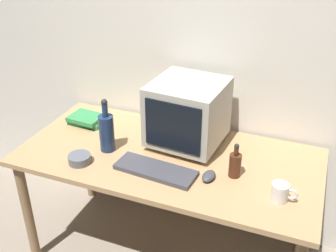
{
  "coord_description": "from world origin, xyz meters",
  "views": [
    {
      "loc": [
        0.68,
        -1.72,
        1.93
      ],
      "look_at": [
        0.0,
        0.0,
        0.91
      ],
      "focal_mm": 43.42,
      "sensor_mm": 36.0,
      "label": 1
    }
  ],
  "objects": [
    {
      "name": "back_wall",
      "position": [
        0.0,
        0.45,
        1.25
      ],
      "size": [
        4.0,
        0.08,
        2.5
      ],
      "primitive_type": "cube",
      "color": "silver",
      "rests_on": "ground"
    },
    {
      "name": "cd_spindle",
      "position": [
        -0.41,
        -0.24,
        0.75
      ],
      "size": [
        0.12,
        0.12,
        0.04
      ],
      "primitive_type": "cylinder",
      "color": "#595B66",
      "rests_on": "desk"
    },
    {
      "name": "crt_monitor",
      "position": [
        0.05,
        0.16,
        0.92
      ],
      "size": [
        0.41,
        0.41,
        0.37
      ],
      "color": "#B2AD9E",
      "rests_on": "desk"
    },
    {
      "name": "mug",
      "position": [
        0.62,
        -0.17,
        0.78
      ],
      "size": [
        0.12,
        0.08,
        0.09
      ],
      "color": "white",
      "rests_on": "desk"
    },
    {
      "name": "bottle_short",
      "position": [
        0.38,
        -0.05,
        0.8
      ],
      "size": [
        0.06,
        0.06,
        0.19
      ],
      "color": "#472314",
      "rests_on": "desk"
    },
    {
      "name": "ground_plane",
      "position": [
        0.0,
        0.0,
        0.0
      ],
      "size": [
        6.0,
        6.0,
        0.0
      ],
      "primitive_type": "plane",
      "color": "gray"
    },
    {
      "name": "bottle_tall",
      "position": [
        -0.33,
        -0.07,
        0.85
      ],
      "size": [
        0.08,
        0.08,
        0.31
      ],
      "color": "navy",
      "rests_on": "desk"
    },
    {
      "name": "desk",
      "position": [
        0.0,
        0.0,
        0.65
      ],
      "size": [
        1.62,
        0.78,
        0.73
      ],
      "color": "tan",
      "rests_on": "ground"
    },
    {
      "name": "computer_mouse",
      "position": [
        0.27,
        -0.13,
        0.75
      ],
      "size": [
        0.07,
        0.11,
        0.04
      ],
      "primitive_type": "ellipsoid",
      "rotation": [
        0.0,
        0.0,
        -0.09
      ],
      "color": "#3F3F47",
      "rests_on": "desk"
    },
    {
      "name": "book_stack",
      "position": [
        -0.6,
        0.15,
        0.76
      ],
      "size": [
        0.21,
        0.17,
        0.05
      ],
      "color": "#33894C",
      "rests_on": "desk"
    },
    {
      "name": "keyboard",
      "position": [
        0.0,
        -0.17,
        0.74
      ],
      "size": [
        0.43,
        0.18,
        0.02
      ],
      "primitive_type": "cube",
      "rotation": [
        0.0,
        0.0,
        -0.08
      ],
      "color": "#3F3F47",
      "rests_on": "desk"
    }
  ]
}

